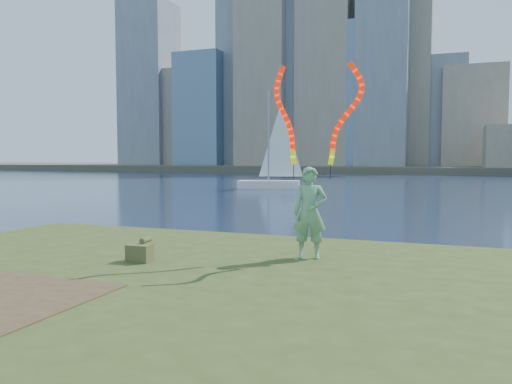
% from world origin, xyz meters
% --- Properties ---
extents(ground, '(320.00, 320.00, 0.00)m').
position_xyz_m(ground, '(0.00, 0.00, 0.00)').
color(ground, '#18253D').
rests_on(ground, ground).
extents(grassy_knoll, '(20.00, 18.00, 0.80)m').
position_xyz_m(grassy_knoll, '(0.00, -2.30, 0.34)').
color(grassy_knoll, '#374619').
rests_on(grassy_knoll, ground).
extents(far_shore, '(320.00, 40.00, 1.20)m').
position_xyz_m(far_shore, '(0.00, 95.00, 0.60)').
color(far_shore, '#504B3B').
rests_on(far_shore, ground).
extents(woman_with_ribbons, '(2.11, 0.60, 4.20)m').
position_xyz_m(woman_with_ribbons, '(1.55, 1.45, 2.19)').
color(woman_with_ribbons, '#19792F').
rests_on(woman_with_ribbons, grassy_knoll).
extents(canvas_bag, '(0.48, 0.55, 0.45)m').
position_xyz_m(canvas_bag, '(-1.47, -0.05, 0.98)').
color(canvas_bag, brown).
rests_on(canvas_bag, grassy_knoll).
extents(sailboat, '(5.91, 2.99, 8.89)m').
position_xyz_m(sailboat, '(-10.47, 34.36, 1.53)').
color(sailboat, white).
rests_on(sailboat, ground).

